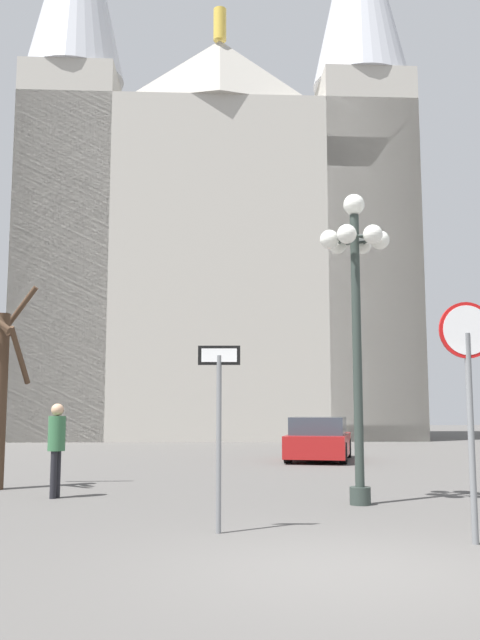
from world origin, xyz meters
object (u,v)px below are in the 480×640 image
cathedral (218,235)px  parked_car_near_red (319,440)px  street_lamp (356,287)px  stop_sign (469,375)px  pedestrian_walking (57,440)px  one_way_arrow_sign (219,415)px

cathedral → parked_car_near_red: bearing=-80.3°
street_lamp → parked_car_near_red: street_lamp is taller
street_lamp → cathedral: bearing=93.7°
cathedral → stop_sign: 31.52m
cathedral → stop_sign: size_ratio=11.12×
cathedral → pedestrian_walking: (-3.68, -25.27, -10.42)m
cathedral → parked_car_near_red: 19.84m
pedestrian_walking → cathedral: bearing=81.7°
stop_sign → cathedral: bearing=94.4°
cathedral → parked_car_near_red: cathedral is taller
stop_sign → one_way_arrow_sign: 3.27m
pedestrian_walking → street_lamp: bearing=-12.8°
stop_sign → parked_car_near_red: (0.48, 13.60, -1.41)m
parked_car_near_red → one_way_arrow_sign: bearing=-105.7°
one_way_arrow_sign → parked_car_near_red: one_way_arrow_sign is taller
one_way_arrow_sign → street_lamp: street_lamp is taller
parked_car_near_red → pedestrian_walking: pedestrian_walking is taller
stop_sign → pedestrian_walking: 7.70m
one_way_arrow_sign → cathedral: bearing=88.5°
parked_car_near_red → pedestrian_walking: 11.00m
cathedral → parked_car_near_red: (2.79, -16.39, -10.82)m
cathedral → street_lamp: (1.72, -26.50, -7.69)m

